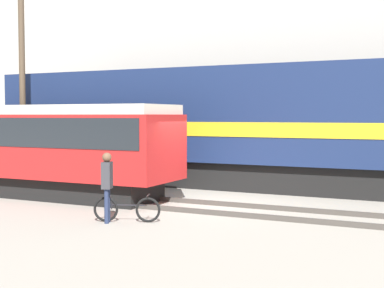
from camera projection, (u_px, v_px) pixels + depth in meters
ground_plane at (200, 204)px, 16.08m from camera, size 120.00×120.00×0.00m
track_near at (190, 206)px, 15.45m from camera, size 60.00×1.50×0.14m
track_far at (247, 186)px, 19.83m from camera, size 60.00×1.51×0.14m
building_backdrop at (295, 39)px, 25.38m from camera, size 32.58×6.00×12.66m
freight_locomotive at (220, 125)px, 20.18m from camera, size 18.41×3.04×5.02m
streetcar at (25, 144)px, 18.05m from camera, size 10.98×2.54×3.01m
bicycle at (127, 209)px, 13.41m from camera, size 1.62×0.74×0.69m
person at (107, 180)px, 13.27m from camera, size 0.33×0.42×1.76m
utility_pole_left at (22, 69)px, 21.12m from camera, size 0.24×0.24×9.04m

